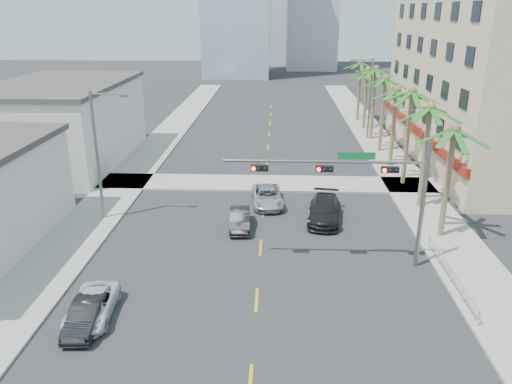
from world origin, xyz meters
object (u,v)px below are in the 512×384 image
(car_parked_mid, at_px, (86,315))
(car_lane_right, at_px, (324,210))
(car_parked_far, at_px, (92,307))
(car_lane_left, at_px, (240,219))
(traffic_signal_mast, at_px, (366,183))
(car_lane_center, at_px, (267,196))

(car_parked_mid, relative_size, car_lane_right, 0.71)
(car_parked_far, bearing_deg, car_lane_left, 55.45)
(car_parked_mid, xyz_separation_m, car_lane_right, (12.11, 13.04, 0.15))
(car_lane_right, bearing_deg, car_parked_mid, -125.44)
(traffic_signal_mast, xyz_separation_m, car_lane_right, (-1.48, 6.51, -4.30))
(car_parked_far, height_order, car_lane_right, car_lane_right)
(car_lane_left, height_order, car_lane_right, car_lane_right)
(car_parked_mid, bearing_deg, car_lane_left, 58.10)
(car_parked_far, relative_size, car_lane_center, 0.90)
(traffic_signal_mast, bearing_deg, car_parked_mid, -154.31)
(car_parked_far, xyz_separation_m, car_lane_right, (12.11, 12.30, 0.18))
(car_lane_right, bearing_deg, car_parked_far, -127.12)
(traffic_signal_mast, relative_size, car_lane_right, 2.10)
(car_parked_mid, relative_size, car_lane_left, 0.98)
(car_lane_left, bearing_deg, car_lane_right, 11.61)
(traffic_signal_mast, distance_m, car_parked_mid, 15.72)
(traffic_signal_mast, relative_size, car_lane_center, 2.34)
(car_parked_mid, distance_m, car_lane_center, 17.79)
(car_lane_left, relative_size, car_lane_right, 0.73)
(car_parked_far, bearing_deg, car_lane_right, 41.40)
(traffic_signal_mast, relative_size, car_lane_left, 2.89)
(car_parked_mid, relative_size, car_lane_center, 0.79)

